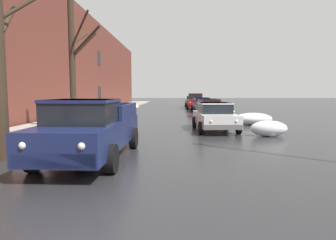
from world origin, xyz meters
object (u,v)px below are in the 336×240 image
object	(u,v)px
pickup_truck_darkblue_approaching_near_lane	(91,129)
sedan_maroon_parked_kerbside_mid	(209,108)
sedan_darkblue_parked_far_down_block	(202,104)
bare_tree_second_along_sidewalk	(0,33)
sedan_white_parked_kerbside_close	(214,116)
fire_hydrant	(33,143)
suv_red_queued_behind_truck	(195,100)
bare_tree_mid_block	(73,59)
sedan_green_at_far_intersection	(193,101)

from	to	relation	value
pickup_truck_darkblue_approaching_near_lane	sedan_maroon_parked_kerbside_mid	size ratio (longest dim) A/B	1.32
sedan_maroon_parked_kerbside_mid	sedan_darkblue_parked_far_down_block	world-z (taller)	same
bare_tree_second_along_sidewalk	sedan_white_parked_kerbside_close	size ratio (longest dim) A/B	1.62
bare_tree_second_along_sidewalk	fire_hydrant	world-z (taller)	bare_tree_second_along_sidewalk
pickup_truck_darkblue_approaching_near_lane	bare_tree_second_along_sidewalk	bearing A→B (deg)	-178.24
fire_hydrant	suv_red_queued_behind_truck	bearing A→B (deg)	75.02
sedan_darkblue_parked_far_down_block	suv_red_queued_behind_truck	world-z (taller)	suv_red_queued_behind_truck
sedan_maroon_parked_kerbside_mid	suv_red_queued_behind_truck	xyz separation A→B (m)	(-0.25, 11.82, 0.24)
bare_tree_mid_block	sedan_darkblue_parked_far_down_block	bearing A→B (deg)	63.03
bare_tree_second_along_sidewalk	bare_tree_mid_block	world-z (taller)	bare_tree_second_along_sidewalk
pickup_truck_darkblue_approaching_near_lane	sedan_green_at_far_intersection	distance (m)	32.35
sedan_white_parked_kerbside_close	sedan_darkblue_parked_far_down_block	xyz separation A→B (m)	(0.58, 13.81, -0.00)
pickup_truck_darkblue_approaching_near_lane	sedan_white_parked_kerbside_close	distance (m)	7.97
bare_tree_second_along_sidewalk	sedan_white_parked_kerbside_close	distance (m)	10.03
sedan_maroon_parked_kerbside_mid	suv_red_queued_behind_truck	bearing A→B (deg)	91.21
sedan_white_parked_kerbside_close	bare_tree_second_along_sidewalk	bearing A→B (deg)	-136.04
pickup_truck_darkblue_approaching_near_lane	sedan_maroon_parked_kerbside_mid	xyz separation A→B (m)	(5.05, 14.10, -0.13)
sedan_maroon_parked_kerbside_mid	fire_hydrant	world-z (taller)	sedan_maroon_parked_kerbside_mid
bare_tree_mid_block	sedan_white_parked_kerbside_close	distance (m)	7.49
sedan_green_at_far_intersection	fire_hydrant	size ratio (longest dim) A/B	5.67
bare_tree_second_along_sidewalk	bare_tree_mid_block	size ratio (longest dim) A/B	1.04
bare_tree_mid_block	fire_hydrant	size ratio (longest dim) A/B	9.64
bare_tree_mid_block	fire_hydrant	distance (m)	6.11
bare_tree_mid_block	sedan_green_at_far_intersection	xyz separation A→B (m)	(7.26, 26.26, -2.79)
sedan_darkblue_parked_far_down_block	sedan_green_at_far_intersection	bearing A→B (deg)	91.03
bare_tree_second_along_sidewalk	sedan_green_at_far_intersection	bearing A→B (deg)	77.18
bare_tree_mid_block	bare_tree_second_along_sidewalk	bearing A→B (deg)	-90.31
suv_red_queued_behind_truck	fire_hydrant	size ratio (longest dim) A/B	6.43
sedan_maroon_parked_kerbside_mid	sedan_green_at_far_intersection	bearing A→B (deg)	90.70
sedan_darkblue_parked_far_down_block	fire_hydrant	distance (m)	21.09
sedan_white_parked_kerbside_close	suv_red_queued_behind_truck	bearing A→B (deg)	88.99
sedan_darkblue_parked_far_down_block	fire_hydrant	size ratio (longest dim) A/B	5.99
sedan_maroon_parked_kerbside_mid	sedan_darkblue_parked_far_down_block	bearing A→B (deg)	90.10
pickup_truck_darkblue_approaching_near_lane	sedan_darkblue_parked_far_down_block	bearing A→B (deg)	76.13
sedan_darkblue_parked_far_down_block	fire_hydrant	world-z (taller)	sedan_darkblue_parked_far_down_block
sedan_green_at_far_intersection	fire_hydrant	xyz separation A→B (m)	(-6.82, -31.45, -0.39)
sedan_maroon_parked_kerbside_mid	suv_red_queued_behind_truck	size ratio (longest dim) A/B	0.90
sedan_green_at_far_intersection	sedan_maroon_parked_kerbside_mid	bearing A→B (deg)	-89.30
bare_tree_second_along_sidewalk	suv_red_queued_behind_truck	size ratio (longest dim) A/B	1.56
sedan_green_at_far_intersection	suv_red_queued_behind_truck	bearing A→B (deg)	-90.29
bare_tree_second_along_sidewalk	fire_hydrant	bearing A→B (deg)	52.32
suv_red_queued_behind_truck	pickup_truck_darkblue_approaching_near_lane	bearing A→B (deg)	-100.49
sedan_maroon_parked_kerbside_mid	suv_red_queued_behind_truck	distance (m)	11.83
bare_tree_mid_block	pickup_truck_darkblue_approaching_near_lane	distance (m)	6.77
bare_tree_mid_block	sedan_darkblue_parked_far_down_block	distance (m)	16.71
sedan_darkblue_parked_far_down_block	suv_red_queued_behind_truck	xyz separation A→B (m)	(-0.24, 5.51, 0.24)
bare_tree_mid_block	pickup_truck_darkblue_approaching_near_lane	size ratio (longest dim) A/B	1.26
bare_tree_mid_block	sedan_darkblue_parked_far_down_block	world-z (taller)	bare_tree_mid_block
bare_tree_mid_block	suv_red_queued_behind_truck	size ratio (longest dim) A/B	1.50
pickup_truck_darkblue_approaching_near_lane	suv_red_queued_behind_truck	world-z (taller)	suv_red_queued_behind_truck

